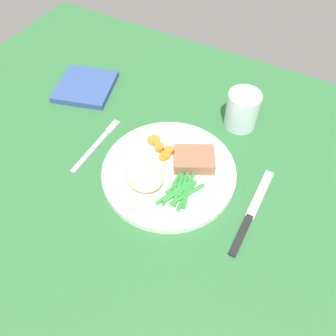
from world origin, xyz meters
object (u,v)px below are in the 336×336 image
object	(u,v)px
meat_portion	(194,159)
napkin	(86,86)
water_glass	(242,112)
dinner_plate	(168,174)
fork	(96,145)
knife	(251,213)

from	to	relation	value
meat_portion	napkin	world-z (taller)	meat_portion
meat_portion	water_glass	bearing A→B (deg)	77.59
meat_portion	water_glass	world-z (taller)	water_glass
water_glass	dinner_plate	bearing A→B (deg)	-109.30
dinner_plate	napkin	world-z (taller)	dinner_plate
fork	water_glass	bearing A→B (deg)	38.69
water_glass	napkin	bearing A→B (deg)	-170.10
meat_portion	napkin	xyz separation A→B (cm)	(-34.35, 9.83, -2.11)
water_glass	napkin	xyz separation A→B (cm)	(-37.97, -6.63, -2.87)
meat_portion	water_glass	distance (cm)	16.87
fork	water_glass	world-z (taller)	water_glass
dinner_plate	water_glass	distance (cm)	22.09
dinner_plate	fork	size ratio (longest dim) A/B	1.61
fork	water_glass	size ratio (longest dim) A/B	1.96
knife	meat_portion	bearing A→B (deg)	160.08
dinner_plate	napkin	distance (cm)	33.79
dinner_plate	napkin	size ratio (longest dim) A/B	2.00
napkin	dinner_plate	bearing A→B (deg)	-24.57
fork	meat_portion	bearing A→B (deg)	10.43
water_glass	napkin	world-z (taller)	water_glass
dinner_plate	knife	xyz separation A→B (cm)	(17.81, -0.29, -0.60)
knife	napkin	world-z (taller)	napkin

